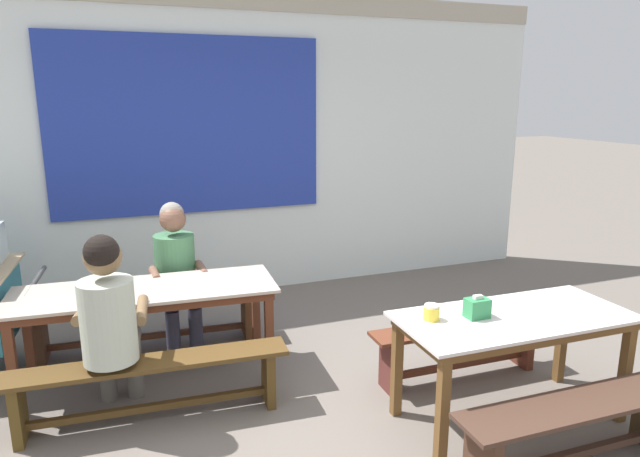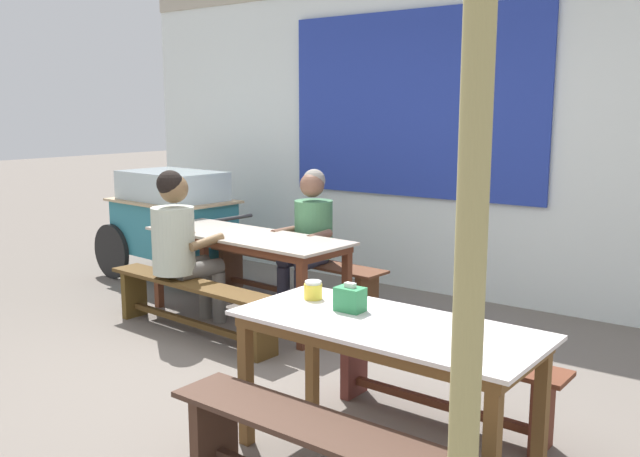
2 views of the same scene
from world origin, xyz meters
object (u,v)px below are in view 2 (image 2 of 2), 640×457
at_px(dining_table_far, 246,243).
at_px(person_left_back_turned, 180,239).
at_px(bench_far_back, 293,273).
at_px(bench_far_front, 193,299).
at_px(food_cart, 172,215).
at_px(person_center_facing, 309,232).
at_px(tissue_box, 350,299).
at_px(wooden_support_post, 469,300).
at_px(dining_table_near, 386,338).
at_px(condiment_jar, 313,290).
at_px(bench_near_back, 440,374).
at_px(bench_near_front, 313,453).

xyz_separation_m(dining_table_far, person_left_back_turned, (-0.24, -0.49, 0.08)).
bearing_deg(person_left_back_turned, bench_far_back, 75.17).
height_order(bench_far_front, food_cart, food_cart).
distance_m(dining_table_far, food_cart, 1.64).
bearing_deg(bench_far_front, person_center_facing, 73.57).
xyz_separation_m(tissue_box, wooden_support_post, (0.98, -0.76, 0.33)).
bearing_deg(food_cart, tissue_box, -28.37).
bearing_deg(bench_far_front, dining_table_near, -19.60).
xyz_separation_m(dining_table_near, food_cart, (-3.69, 1.92, 0.03)).
distance_m(dining_table_far, condiment_jar, 2.04).
distance_m(dining_table_far, dining_table_near, 2.54).
bearing_deg(wooden_support_post, bench_far_front, 153.03).
distance_m(bench_near_back, condiment_jar, 0.86).
relative_size(dining_table_far, bench_near_front, 1.30).
height_order(person_center_facing, condiment_jar, person_center_facing).
distance_m(dining_table_near, bench_near_front, 0.67).
height_order(bench_near_back, wooden_support_post, wooden_support_post).
height_order(dining_table_far, person_center_facing, person_center_facing).
height_order(food_cart, person_left_back_turned, person_left_back_turned).
distance_m(food_cart, tissue_box, 3.92).
bearing_deg(food_cart, dining_table_near, -27.40).
xyz_separation_m(person_left_back_turned, wooden_support_post, (3.13, -1.57, 0.39)).
bearing_deg(wooden_support_post, bench_far_back, 137.27).
xyz_separation_m(dining_table_far, dining_table_near, (2.15, -1.35, -0.01)).
height_order(dining_table_near, person_left_back_turned, person_left_back_turned).
height_order(bench_near_front, person_center_facing, person_center_facing).
distance_m(person_center_facing, tissue_box, 2.42).
height_order(bench_near_front, condiment_jar, condiment_jar).
relative_size(bench_near_back, person_center_facing, 1.14).
bearing_deg(wooden_support_post, condiment_jar, 146.76).
distance_m(bench_far_back, bench_near_front, 3.27).
distance_m(dining_table_far, bench_far_front, 0.67).
bearing_deg(food_cart, wooden_support_post, -30.65).
relative_size(bench_far_front, person_center_facing, 1.46).
relative_size(dining_table_near, condiment_jar, 15.25).
relative_size(bench_near_front, food_cart, 0.88).
bearing_deg(condiment_jar, bench_near_back, 39.58).
distance_m(dining_table_near, person_center_facing, 2.63).
height_order(dining_table_near, bench_near_front, dining_table_near).
xyz_separation_m(dining_table_near, tissue_box, (-0.25, 0.05, 0.14)).
bearing_deg(wooden_support_post, bench_near_back, 119.35).
height_order(bench_far_front, person_center_facing, person_center_facing).
bearing_deg(condiment_jar, tissue_box, -13.32).
relative_size(bench_near_front, tissue_box, 9.92).
bearing_deg(person_center_facing, bench_near_front, -52.38).
bearing_deg(person_center_facing, person_left_back_turned, -117.85).
bearing_deg(tissue_box, bench_near_back, 63.41).
xyz_separation_m(bench_far_front, bench_near_front, (2.18, -1.35, -0.01)).
distance_m(dining_table_far, bench_near_back, 2.33).
bearing_deg(person_left_back_turned, wooden_support_post, -26.58).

